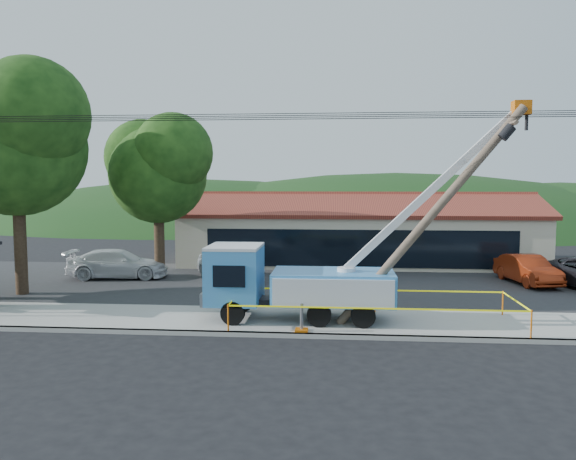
{
  "coord_description": "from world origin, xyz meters",
  "views": [
    {
      "loc": [
        2.63,
        -16.71,
        5.36
      ],
      "look_at": [
        0.75,
        5.0,
        3.45
      ],
      "focal_mm": 35.0,
      "sensor_mm": 36.0,
      "label": 1
    }
  ],
  "objects_px": {
    "utility_truck": "(296,280)",
    "car_white": "(118,280)",
    "car_silver": "(230,282)",
    "leaning_pole": "(438,207)",
    "car_red": "(527,286)"
  },
  "relations": [
    {
      "from": "utility_truck",
      "to": "car_white",
      "type": "distance_m",
      "value": 13.47
    },
    {
      "from": "car_silver",
      "to": "car_white",
      "type": "xyz_separation_m",
      "value": [
        -6.16,
        0.02,
        0.0
      ]
    },
    {
      "from": "leaning_pole",
      "to": "car_white",
      "type": "relative_size",
      "value": 1.49
    },
    {
      "from": "utility_truck",
      "to": "leaning_pole",
      "type": "bearing_deg",
      "value": -5.57
    },
    {
      "from": "leaning_pole",
      "to": "car_silver",
      "type": "bearing_deg",
      "value": 135.96
    },
    {
      "from": "car_silver",
      "to": "car_red",
      "type": "height_order",
      "value": "car_silver"
    },
    {
      "from": "utility_truck",
      "to": "car_red",
      "type": "relative_size",
      "value": 2.61
    },
    {
      "from": "leaning_pole",
      "to": "car_red",
      "type": "bearing_deg",
      "value": 55.95
    },
    {
      "from": "utility_truck",
      "to": "car_red",
      "type": "xyz_separation_m",
      "value": [
        11.29,
        8.65,
        -1.65
      ]
    },
    {
      "from": "utility_truck",
      "to": "car_red",
      "type": "distance_m",
      "value": 14.32
    },
    {
      "from": "utility_truck",
      "to": "car_silver",
      "type": "relative_size",
      "value": 2.4
    },
    {
      "from": "leaning_pole",
      "to": "car_silver",
      "type": "xyz_separation_m",
      "value": [
        -9.27,
        8.96,
        -4.43
      ]
    },
    {
      "from": "car_white",
      "to": "car_silver",
      "type": "bearing_deg",
      "value": -97.59
    },
    {
      "from": "leaning_pole",
      "to": "car_white",
      "type": "distance_m",
      "value": 18.4
    },
    {
      "from": "car_red",
      "to": "car_white",
      "type": "bearing_deg",
      "value": 169.56
    }
  ]
}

